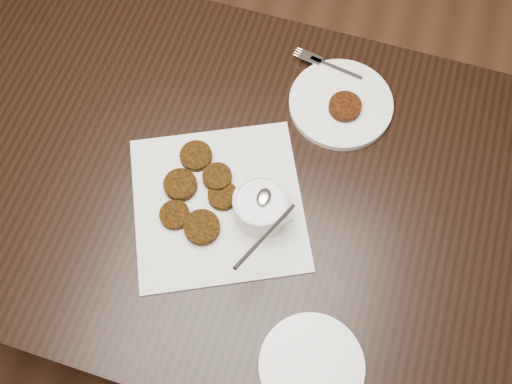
% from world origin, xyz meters
% --- Properties ---
extents(floor, '(4.00, 4.00, 0.00)m').
position_xyz_m(floor, '(0.00, 0.00, 0.00)').
color(floor, '#58321E').
rests_on(floor, ground).
extents(table, '(1.27, 0.82, 0.75)m').
position_xyz_m(table, '(0.05, 0.05, 0.38)').
color(table, black).
rests_on(table, floor).
extents(napkin, '(0.42, 0.42, 0.00)m').
position_xyz_m(napkin, '(0.03, -0.01, 0.75)').
color(napkin, white).
rests_on(napkin, table).
extents(sauce_ramekin, '(0.13, 0.13, 0.14)m').
position_xyz_m(sauce_ramekin, '(0.11, -0.00, 0.82)').
color(sauce_ramekin, silver).
rests_on(sauce_ramekin, napkin).
extents(patty_cluster, '(0.29, 0.29, 0.02)m').
position_xyz_m(patty_cluster, '(-0.02, 0.00, 0.76)').
color(patty_cluster, '#5A360B').
rests_on(patty_cluster, napkin).
extents(plate_with_patty, '(0.24, 0.24, 0.03)m').
position_xyz_m(plate_with_patty, '(0.20, 0.27, 0.77)').
color(plate_with_patty, white).
rests_on(plate_with_patty, table).
extents(plate_empty, '(0.20, 0.20, 0.01)m').
position_xyz_m(plate_empty, '(0.28, -0.24, 0.76)').
color(plate_empty, white).
rests_on(plate_empty, table).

